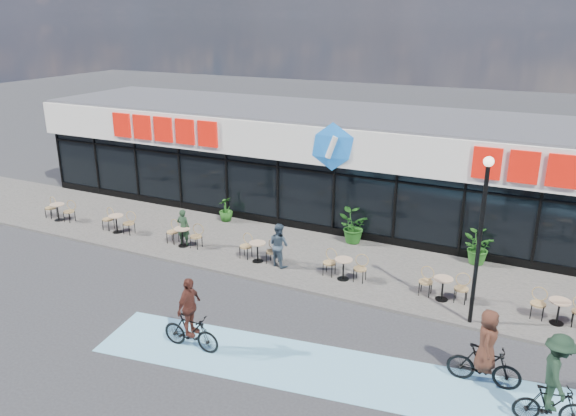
{
  "coord_description": "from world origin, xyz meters",
  "views": [
    {
      "loc": [
        7.67,
        -12.96,
        8.57
      ],
      "look_at": [
        -0.34,
        3.5,
        2.26
      ],
      "focal_mm": 35.0,
      "sensor_mm": 36.0,
      "label": 1
    }
  ],
  "objects_px": {
    "potted_plant_mid": "(352,227)",
    "cyclist_b": "(485,356)",
    "patron_left": "(183,227)",
    "cyclist_a": "(555,383)",
    "potted_plant_right": "(476,247)",
    "potted_plant_left": "(226,209)",
    "bistro_set_0": "(59,210)",
    "patron_right": "(279,245)",
    "lamp_post": "(481,227)"
  },
  "relations": [
    {
      "from": "patron_right",
      "to": "cyclist_a",
      "type": "bearing_deg",
      "value": 170.87
    },
    {
      "from": "lamp_post",
      "to": "potted_plant_right",
      "type": "height_order",
      "value": "lamp_post"
    },
    {
      "from": "cyclist_a",
      "to": "potted_plant_mid",
      "type": "bearing_deg",
      "value": 133.64
    },
    {
      "from": "lamp_post",
      "to": "cyclist_a",
      "type": "xyz_separation_m",
      "value": [
        2.24,
        -3.58,
        -2.0
      ]
    },
    {
      "from": "bistro_set_0",
      "to": "patron_right",
      "type": "height_order",
      "value": "patron_right"
    },
    {
      "from": "potted_plant_left",
      "to": "cyclist_a",
      "type": "relative_size",
      "value": 0.48
    },
    {
      "from": "potted_plant_right",
      "to": "cyclist_a",
      "type": "xyz_separation_m",
      "value": [
        2.75,
        -7.87,
        0.34
      ]
    },
    {
      "from": "potted_plant_left",
      "to": "patron_left",
      "type": "bearing_deg",
      "value": -90.6
    },
    {
      "from": "potted_plant_mid",
      "to": "patron_left",
      "type": "distance_m",
      "value": 6.53
    },
    {
      "from": "potted_plant_right",
      "to": "patron_left",
      "type": "bearing_deg",
      "value": -163.2
    },
    {
      "from": "potted_plant_left",
      "to": "lamp_post",
      "type": "bearing_deg",
      "value": -20.83
    },
    {
      "from": "potted_plant_mid",
      "to": "potted_plant_left",
      "type": "bearing_deg",
      "value": -179.49
    },
    {
      "from": "potted_plant_right",
      "to": "cyclist_a",
      "type": "bearing_deg",
      "value": -70.75
    },
    {
      "from": "patron_left",
      "to": "patron_right",
      "type": "bearing_deg",
      "value": 172.96
    },
    {
      "from": "potted_plant_mid",
      "to": "cyclist_a",
      "type": "bearing_deg",
      "value": -46.36
    },
    {
      "from": "potted_plant_left",
      "to": "potted_plant_right",
      "type": "height_order",
      "value": "potted_plant_right"
    },
    {
      "from": "bistro_set_0",
      "to": "patron_right",
      "type": "distance_m",
      "value": 10.74
    },
    {
      "from": "bistro_set_0",
      "to": "patron_right",
      "type": "relative_size",
      "value": 0.97
    },
    {
      "from": "patron_left",
      "to": "patron_right",
      "type": "xyz_separation_m",
      "value": [
        4.18,
        -0.1,
        0.07
      ]
    },
    {
      "from": "bistro_set_0",
      "to": "patron_left",
      "type": "height_order",
      "value": "patron_left"
    },
    {
      "from": "patron_right",
      "to": "cyclist_b",
      "type": "height_order",
      "value": "cyclist_b"
    },
    {
      "from": "lamp_post",
      "to": "cyclist_b",
      "type": "relative_size",
      "value": 2.44
    },
    {
      "from": "potted_plant_left",
      "to": "patron_left",
      "type": "distance_m",
      "value": 3.02
    },
    {
      "from": "bistro_set_0",
      "to": "patron_right",
      "type": "xyz_separation_m",
      "value": [
        10.73,
        -0.06,
        0.34
      ]
    },
    {
      "from": "patron_right",
      "to": "potted_plant_right",
      "type": "bearing_deg",
      "value": -134.55
    },
    {
      "from": "lamp_post",
      "to": "potted_plant_left",
      "type": "relative_size",
      "value": 4.66
    },
    {
      "from": "potted_plant_left",
      "to": "potted_plant_mid",
      "type": "bearing_deg",
      "value": 0.51
    },
    {
      "from": "lamp_post",
      "to": "potted_plant_right",
      "type": "distance_m",
      "value": 4.91
    },
    {
      "from": "potted_plant_mid",
      "to": "cyclist_b",
      "type": "bearing_deg",
      "value": -49.67
    },
    {
      "from": "bistro_set_0",
      "to": "potted_plant_mid",
      "type": "relative_size",
      "value": 1.18
    },
    {
      "from": "patron_left",
      "to": "cyclist_b",
      "type": "relative_size",
      "value": 0.72
    },
    {
      "from": "patron_left",
      "to": "patron_right",
      "type": "height_order",
      "value": "patron_right"
    },
    {
      "from": "bistro_set_0",
      "to": "cyclist_b",
      "type": "height_order",
      "value": "cyclist_b"
    },
    {
      "from": "potted_plant_mid",
      "to": "patron_left",
      "type": "xyz_separation_m",
      "value": [
        -5.76,
        -3.06,
        0.07
      ]
    },
    {
      "from": "cyclist_a",
      "to": "lamp_post",
      "type": "bearing_deg",
      "value": 122.06
    },
    {
      "from": "potted_plant_left",
      "to": "potted_plant_mid",
      "type": "distance_m",
      "value": 5.73
    },
    {
      "from": "potted_plant_mid",
      "to": "patron_left",
      "type": "relative_size",
      "value": 0.9
    },
    {
      "from": "cyclist_b",
      "to": "potted_plant_right",
      "type": "bearing_deg",
      "value": 99.92
    },
    {
      "from": "bistro_set_0",
      "to": "cyclist_a",
      "type": "distance_m",
      "value": 20.29
    },
    {
      "from": "lamp_post",
      "to": "bistro_set_0",
      "type": "height_order",
      "value": "lamp_post"
    },
    {
      "from": "potted_plant_left",
      "to": "cyclist_a",
      "type": "xyz_separation_m",
      "value": [
        13.15,
        -7.73,
        0.42
      ]
    },
    {
      "from": "potted_plant_mid",
      "to": "cyclist_b",
      "type": "height_order",
      "value": "cyclist_b"
    },
    {
      "from": "potted_plant_mid",
      "to": "lamp_post",
      "type": "bearing_deg",
      "value": -39.06
    },
    {
      "from": "potted_plant_right",
      "to": "patron_right",
      "type": "distance_m",
      "value": 7.06
    },
    {
      "from": "potted_plant_mid",
      "to": "cyclist_a",
      "type": "relative_size",
      "value": 0.58
    },
    {
      "from": "patron_right",
      "to": "potted_plant_left",
      "type": "bearing_deg",
      "value": -18.88
    },
    {
      "from": "potted_plant_left",
      "to": "cyclist_a",
      "type": "height_order",
      "value": "cyclist_a"
    },
    {
      "from": "patron_left",
      "to": "cyclist_a",
      "type": "bearing_deg",
      "value": 154.65
    },
    {
      "from": "potted_plant_mid",
      "to": "patron_right",
      "type": "distance_m",
      "value": 3.54
    },
    {
      "from": "potted_plant_right",
      "to": "patron_right",
      "type": "bearing_deg",
      "value": -152.56
    }
  ]
}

